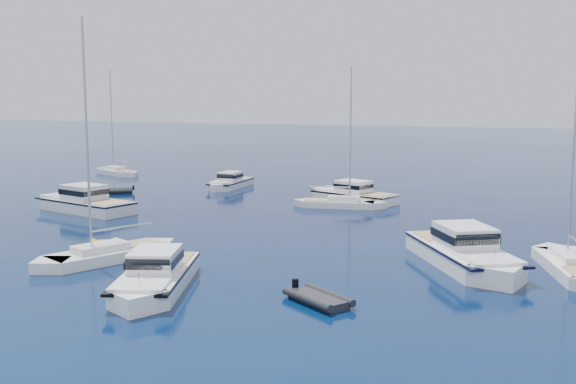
% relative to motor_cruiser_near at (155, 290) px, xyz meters
% --- Properties ---
extents(ground, '(400.00, 400.00, 0.00)m').
position_rel_motor_cruiser_near_xyz_m(ground, '(2.85, -5.02, 0.00)').
color(ground, navy).
rests_on(ground, ground).
extents(motor_cruiser_near, '(5.94, 10.10, 2.54)m').
position_rel_motor_cruiser_near_xyz_m(motor_cruiser_near, '(0.00, 0.00, 0.00)').
color(motor_cruiser_near, white).
rests_on(motor_cruiser_near, ground).
extents(motor_cruiser_right, '(8.76, 11.40, 2.95)m').
position_rel_motor_cruiser_near_xyz_m(motor_cruiser_right, '(13.67, 10.31, 0.00)').
color(motor_cruiser_right, white).
rests_on(motor_cruiser_right, ground).
extents(motor_cruiser_centre, '(9.89, 5.93, 2.49)m').
position_rel_motor_cruiser_near_xyz_m(motor_cruiser_centre, '(1.16, 30.87, 0.00)').
color(motor_cruiser_centre, white).
rests_on(motor_cruiser_centre, ground).
extents(motor_cruiser_far_l, '(11.41, 6.01, 2.87)m').
position_rel_motor_cruiser_near_xyz_m(motor_cruiser_far_l, '(-18.26, 17.62, 0.00)').
color(motor_cruiser_far_l, silver).
rests_on(motor_cruiser_far_l, ground).
extents(motor_cruiser_horizon, '(2.70, 8.19, 2.13)m').
position_rel_motor_cruiser_near_xyz_m(motor_cruiser_horizon, '(-13.36, 35.23, 0.00)').
color(motor_cruiser_horizon, silver).
rests_on(motor_cruiser_horizon, ground).
extents(sailboat_fore, '(6.25, 9.88, 14.25)m').
position_rel_motor_cruiser_near_xyz_m(sailboat_fore, '(-5.87, 4.13, 0.00)').
color(sailboat_fore, silver).
rests_on(sailboat_fore, ground).
extents(sailboat_mid_r, '(5.21, 10.23, 14.56)m').
position_rel_motor_cruiser_near_xyz_m(sailboat_mid_r, '(19.24, 10.98, 0.00)').
color(sailboat_mid_r, white).
rests_on(sailboat_mid_r, ground).
extents(sailboat_centre, '(8.72, 3.59, 12.45)m').
position_rel_motor_cruiser_near_xyz_m(sailboat_centre, '(1.11, 27.37, 0.00)').
color(sailboat_centre, silver).
rests_on(sailboat_centre, ground).
extents(sailboat_far_l, '(9.09, 6.04, 13.20)m').
position_rel_motor_cruiser_near_xyz_m(sailboat_far_l, '(-31.69, 41.10, 0.00)').
color(sailboat_far_l, silver).
rests_on(sailboat_far_l, ground).
extents(tender_yellow, '(3.97, 4.37, 0.95)m').
position_rel_motor_cruiser_near_xyz_m(tender_yellow, '(-7.51, 6.01, 0.00)').
color(tender_yellow, yellow).
rests_on(tender_yellow, ground).
extents(tender_grey_near, '(4.09, 3.62, 0.95)m').
position_rel_motor_cruiser_near_xyz_m(tender_grey_near, '(8.19, 0.88, 0.00)').
color(tender_grey_near, black).
rests_on(tender_grey_near, ground).
extents(tender_grey_far, '(3.79, 3.43, 0.95)m').
position_rel_motor_cruiser_near_xyz_m(tender_grey_far, '(-21.96, 27.39, 0.00)').
color(tender_grey_far, black).
rests_on(tender_grey_far, ground).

